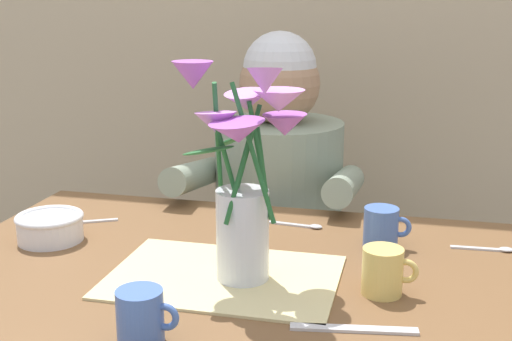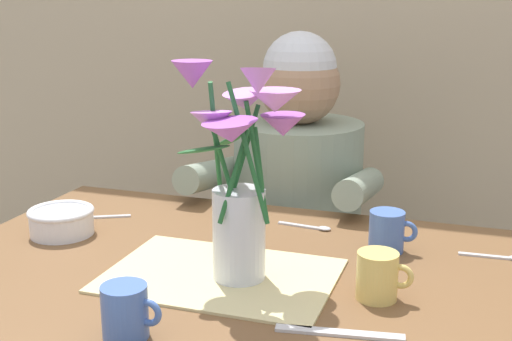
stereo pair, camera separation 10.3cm
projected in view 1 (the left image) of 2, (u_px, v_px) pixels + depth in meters
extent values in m
cube|color=brown|center=(251.00, 286.00, 1.20)|extent=(1.20, 0.80, 0.04)
cylinder|color=gray|center=(279.00, 213.00, 1.81)|extent=(0.34, 0.34, 0.50)
sphere|color=#A37A5B|center=(280.00, 84.00, 1.72)|extent=(0.21, 0.21, 0.21)
sphere|color=silver|center=(280.00, 68.00, 1.71)|extent=(0.19, 0.19, 0.19)
cylinder|color=gray|center=(194.00, 175.00, 1.69)|extent=(0.07, 0.33, 0.12)
cylinder|color=gray|center=(345.00, 185.00, 1.61)|extent=(0.07, 0.33, 0.12)
cube|color=beige|center=(224.00, 277.00, 1.18)|extent=(0.40, 0.28, 0.00)
cylinder|color=silver|center=(243.00, 236.00, 1.15)|extent=(0.09, 0.09, 0.16)
cylinder|color=#23602D|center=(260.00, 161.00, 1.12)|extent=(0.05, 0.03, 0.20)
cone|color=#CC7FDB|center=(279.00, 101.00, 1.09)|extent=(0.10, 0.10, 0.04)
sphere|color=#E5D14C|center=(279.00, 98.00, 1.09)|extent=(0.02, 0.02, 0.02)
cylinder|color=#23602D|center=(264.00, 172.00, 1.14)|extent=(0.03, 0.02, 0.15)
cone|color=#A351B7|center=(285.00, 125.00, 1.14)|extent=(0.11, 0.10, 0.04)
sphere|color=#E5D14C|center=(285.00, 122.00, 1.14)|extent=(0.02, 0.02, 0.02)
cylinder|color=#23602D|center=(244.00, 160.00, 1.14)|extent=(0.05, 0.06, 0.19)
cone|color=#CC7FDB|center=(246.00, 101.00, 1.13)|extent=(0.10, 0.10, 0.04)
sphere|color=#E5D14C|center=(246.00, 98.00, 1.13)|extent=(0.02, 0.02, 0.02)
cylinder|color=#23602D|center=(218.00, 147.00, 1.13)|extent=(0.02, 0.08, 0.23)
cone|color=#A351B7|center=(194.00, 75.00, 1.13)|extent=(0.10, 0.10, 0.05)
sphere|color=#E5D14C|center=(194.00, 72.00, 1.13)|extent=(0.02, 0.02, 0.02)
cylinder|color=#23602D|center=(230.00, 172.00, 1.11)|extent=(0.04, 0.05, 0.16)
cone|color=#CC7FDB|center=(216.00, 123.00, 1.08)|extent=(0.10, 0.10, 0.04)
sphere|color=#E5D14C|center=(216.00, 120.00, 1.08)|extent=(0.02, 0.02, 0.02)
cylinder|color=#23602D|center=(239.00, 177.00, 1.09)|extent=(0.04, 0.06, 0.15)
cone|color=#A351B7|center=(235.00, 132.00, 1.04)|extent=(0.13, 0.13, 0.04)
sphere|color=#E5D14C|center=(235.00, 129.00, 1.04)|extent=(0.02, 0.02, 0.02)
cylinder|color=#23602D|center=(253.00, 153.00, 1.09)|extent=(0.09, 0.04, 0.23)
cone|color=#CC7FDB|center=(265.00, 81.00, 1.03)|extent=(0.07, 0.07, 0.05)
sphere|color=#E5D14C|center=(265.00, 78.00, 1.03)|extent=(0.02, 0.02, 0.02)
ellipsoid|color=#23602D|center=(209.00, 150.00, 1.08)|extent=(0.09, 0.09, 0.02)
ellipsoid|color=#23602D|center=(230.00, 141.00, 1.16)|extent=(0.08, 0.09, 0.05)
cylinder|color=white|center=(50.00, 229.00, 1.35)|extent=(0.13, 0.13, 0.05)
torus|color=white|center=(49.00, 217.00, 1.35)|extent=(0.14, 0.14, 0.01)
cube|color=silver|center=(354.00, 329.00, 0.99)|extent=(0.19, 0.05, 0.00)
cylinder|color=#476BB7|center=(140.00, 317.00, 0.95)|extent=(0.07, 0.07, 0.08)
torus|color=#476BB7|center=(165.00, 317.00, 0.94)|extent=(0.04, 0.01, 0.04)
cylinder|color=#E5C666|center=(382.00, 271.00, 1.11)|extent=(0.07, 0.07, 0.08)
torus|color=#E5C666|center=(406.00, 271.00, 1.10)|extent=(0.04, 0.01, 0.04)
cylinder|color=#476BB7|center=(381.00, 227.00, 1.32)|extent=(0.07, 0.07, 0.08)
torus|color=#476BB7|center=(401.00, 227.00, 1.31)|extent=(0.04, 0.01, 0.04)
cube|color=silver|center=(95.00, 221.00, 1.47)|extent=(0.09, 0.05, 0.00)
ellipsoid|color=silver|center=(69.00, 222.00, 1.45)|extent=(0.03, 0.03, 0.01)
cube|color=silver|center=(291.00, 224.00, 1.45)|extent=(0.10, 0.02, 0.00)
ellipsoid|color=silver|center=(316.00, 226.00, 1.43)|extent=(0.03, 0.02, 0.01)
cube|color=silver|center=(477.00, 248.00, 1.31)|extent=(0.10, 0.01, 0.00)
ellipsoid|color=silver|center=(506.00, 249.00, 1.30)|extent=(0.03, 0.02, 0.01)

